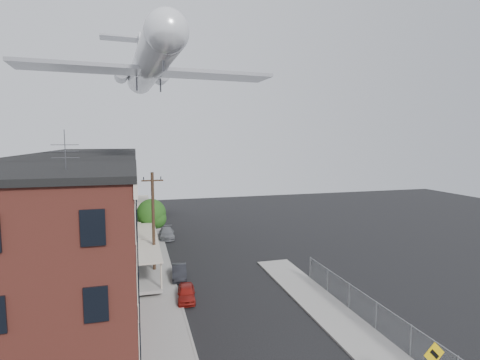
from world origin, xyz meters
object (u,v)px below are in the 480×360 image
object	(u,v)px
utility_pole	(153,223)
car_far	(167,233)
car_near	(186,293)
street_tree	(153,215)
airplane	(149,65)
car_mid	(179,272)

from	to	relation	value
utility_pole	car_far	distance (m)	13.39
utility_pole	car_near	size ratio (longest dim) A/B	2.84
street_tree	airplane	world-z (taller)	airplane
car_mid	airplane	world-z (taller)	airplane
utility_pole	car_near	distance (m)	7.10
car_mid	car_far	bearing A→B (deg)	95.22
car_far	airplane	world-z (taller)	airplane
car_mid	car_far	world-z (taller)	car_far
car_mid	car_far	xyz separation A→B (m)	(0.03, 13.51, 0.04)
car_far	airplane	bearing A→B (deg)	-104.08
utility_pole	airplane	xyz separation A→B (m)	(0.18, 6.37, 14.24)
car_near	airplane	size ratio (longest dim) A/B	0.12
street_tree	airplane	bearing A→B (deg)	-92.34
street_tree	car_mid	bearing A→B (deg)	-81.23
street_tree	airplane	size ratio (longest dim) A/B	0.20
street_tree	car_mid	world-z (taller)	street_tree
utility_pole	car_far	size ratio (longest dim) A/B	2.17
car_mid	airplane	xyz separation A→B (m)	(-1.82, 7.29, 18.35)
car_far	car_near	bearing A→B (deg)	-87.62
utility_pole	car_near	world-z (taller)	utility_pole
airplane	car_near	bearing A→B (deg)	-81.24
utility_pole	car_mid	size ratio (longest dim) A/B	2.65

